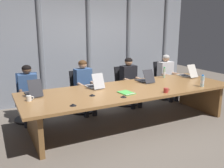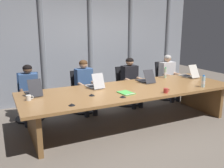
{
  "view_description": "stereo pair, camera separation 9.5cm",
  "coord_description": "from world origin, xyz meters",
  "px_view_note": "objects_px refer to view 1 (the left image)",
  "views": [
    {
      "loc": [
        -2.47,
        -4.0,
        1.96
      ],
      "look_at": [
        -0.35,
        0.14,
        0.84
      ],
      "focal_mm": 39.2,
      "sensor_mm": 36.0,
      "label": 1
    },
    {
      "loc": [
        -2.38,
        -4.04,
        1.96
      ],
      "look_at": [
        -0.35,
        0.14,
        0.84
      ],
      "focal_mm": 39.2,
      "sensor_mm": 36.0,
      "label": 2
    }
  ],
  "objects_px": {
    "laptop_left_end": "(33,92)",
    "laptop_center": "(145,79)",
    "person_center": "(130,79)",
    "coffee_mug_near": "(29,98)",
    "person_left_end": "(29,91)",
    "water_bottle_primary": "(164,73)",
    "laptop_right_mid": "(187,74)",
    "conference_mic_left_side": "(92,95)",
    "office_chair_right_mid": "(164,84)",
    "office_chair_left_mid": "(82,96)",
    "water_bottle_secondary": "(202,81)",
    "conference_mic_middle": "(123,96)",
    "office_chair_center": "(126,90)",
    "office_chair_left_end": "(28,103)",
    "laptop_left_mid": "(95,85)",
    "coffee_mug_far": "(166,90)",
    "person_right_mid": "(167,74)",
    "person_left_mid": "(85,83)",
    "conference_mic_right_side": "(73,105)",
    "spiral_notepad": "(126,93)"
  },
  "relations": [
    {
      "from": "laptop_left_end",
      "to": "laptop_center",
      "type": "bearing_deg",
      "value": -95.29
    },
    {
      "from": "person_center",
      "to": "coffee_mug_near",
      "type": "relative_size",
      "value": 9.26
    },
    {
      "from": "person_left_end",
      "to": "water_bottle_primary",
      "type": "distance_m",
      "value": 3.08
    },
    {
      "from": "laptop_right_mid",
      "to": "conference_mic_left_side",
      "type": "distance_m",
      "value": 2.76
    },
    {
      "from": "laptop_center",
      "to": "office_chair_right_mid",
      "type": "xyz_separation_m",
      "value": [
        1.21,
        0.82,
        -0.42
      ]
    },
    {
      "from": "laptop_center",
      "to": "office_chair_left_mid",
      "type": "distance_m",
      "value": 1.5
    },
    {
      "from": "water_bottle_secondary",
      "to": "person_left_end",
      "type": "bearing_deg",
      "value": 153.77
    },
    {
      "from": "person_left_end",
      "to": "conference_mic_middle",
      "type": "bearing_deg",
      "value": 46.14
    },
    {
      "from": "office_chair_center",
      "to": "coffee_mug_near",
      "type": "relative_size",
      "value": 7.35
    },
    {
      "from": "office_chair_left_end",
      "to": "office_chair_left_mid",
      "type": "distance_m",
      "value": 1.2
    },
    {
      "from": "laptop_left_mid",
      "to": "office_chair_left_mid",
      "type": "relative_size",
      "value": 0.5
    },
    {
      "from": "person_left_end",
      "to": "office_chair_center",
      "type": "bearing_deg",
      "value": 97.51
    },
    {
      "from": "water_bottle_secondary",
      "to": "coffee_mug_far",
      "type": "height_order",
      "value": "water_bottle_secondary"
    },
    {
      "from": "laptop_right_mid",
      "to": "conference_mic_left_side",
      "type": "xyz_separation_m",
      "value": [
        -2.71,
        -0.5,
        -0.04
      ]
    },
    {
      "from": "laptop_center",
      "to": "person_center",
      "type": "bearing_deg",
      "value": -2.07
    },
    {
      "from": "laptop_right_mid",
      "to": "office_chair_left_end",
      "type": "bearing_deg",
      "value": 76.02
    },
    {
      "from": "conference_mic_left_side",
      "to": "person_right_mid",
      "type": "bearing_deg",
      "value": 23.63
    },
    {
      "from": "person_left_mid",
      "to": "water_bottle_primary",
      "type": "height_order",
      "value": "person_left_mid"
    },
    {
      "from": "water_bottle_secondary",
      "to": "office_chair_left_mid",
      "type": "bearing_deg",
      "value": 138.94
    },
    {
      "from": "laptop_left_end",
      "to": "conference_mic_right_side",
      "type": "distance_m",
      "value": 0.99
    },
    {
      "from": "office_chair_right_mid",
      "to": "office_chair_center",
      "type": "bearing_deg",
      "value": -92.89
    },
    {
      "from": "laptop_left_mid",
      "to": "office_chair_right_mid",
      "type": "xyz_separation_m",
      "value": [
        2.41,
        0.8,
        -0.43
      ]
    },
    {
      "from": "laptop_center",
      "to": "conference_mic_right_side",
      "type": "height_order",
      "value": "laptop_center"
    },
    {
      "from": "laptop_left_end",
      "to": "person_left_mid",
      "type": "xyz_separation_m",
      "value": [
        1.22,
        0.64,
        -0.11
      ]
    },
    {
      "from": "office_chair_right_mid",
      "to": "person_left_mid",
      "type": "xyz_separation_m",
      "value": [
        -2.38,
        -0.16,
        0.31
      ]
    },
    {
      "from": "office_chair_right_mid",
      "to": "person_left_mid",
      "type": "bearing_deg",
      "value": -89.22
    },
    {
      "from": "laptop_left_mid",
      "to": "person_center",
      "type": "bearing_deg",
      "value": -69.41
    },
    {
      "from": "laptop_left_mid",
      "to": "person_left_mid",
      "type": "relative_size",
      "value": 0.38
    },
    {
      "from": "office_chair_right_mid",
      "to": "spiral_notepad",
      "type": "distance_m",
      "value": 2.54
    },
    {
      "from": "person_center",
      "to": "water_bottle_primary",
      "type": "bearing_deg",
      "value": 48.17
    },
    {
      "from": "conference_mic_right_side",
      "to": "conference_mic_left_side",
      "type": "bearing_deg",
      "value": 37.91
    },
    {
      "from": "laptop_left_end",
      "to": "conference_mic_middle",
      "type": "bearing_deg",
      "value": -126.72
    },
    {
      "from": "laptop_right_mid",
      "to": "conference_mic_middle",
      "type": "bearing_deg",
      "value": 108.9
    },
    {
      "from": "office_chair_left_mid",
      "to": "spiral_notepad",
      "type": "bearing_deg",
      "value": 12.34
    },
    {
      "from": "conference_mic_middle",
      "to": "conference_mic_left_side",
      "type": "bearing_deg",
      "value": 143.3
    },
    {
      "from": "laptop_center",
      "to": "water_bottle_primary",
      "type": "height_order",
      "value": "laptop_center"
    },
    {
      "from": "office_chair_right_mid",
      "to": "laptop_center",
      "type": "bearing_deg",
      "value": -59.02
    },
    {
      "from": "laptop_right_mid",
      "to": "office_chair_center",
      "type": "xyz_separation_m",
      "value": [
        -1.25,
        0.82,
        -0.44
      ]
    },
    {
      "from": "office_chair_right_mid",
      "to": "conference_mic_right_side",
      "type": "distance_m",
      "value": 3.6
    },
    {
      "from": "laptop_center",
      "to": "office_chair_left_end",
      "type": "bearing_deg",
      "value": 71.61
    },
    {
      "from": "office_chair_right_mid",
      "to": "person_left_mid",
      "type": "distance_m",
      "value": 2.41
    },
    {
      "from": "office_chair_center",
      "to": "conference_mic_left_side",
      "type": "height_order",
      "value": "office_chair_center"
    },
    {
      "from": "water_bottle_secondary",
      "to": "water_bottle_primary",
      "type": "bearing_deg",
      "value": 97.2
    },
    {
      "from": "water_bottle_primary",
      "to": "conference_mic_right_side",
      "type": "relative_size",
      "value": 2.31
    },
    {
      "from": "person_left_end",
      "to": "water_bottle_primary",
      "type": "bearing_deg",
      "value": 84.11
    },
    {
      "from": "laptop_left_mid",
      "to": "coffee_mug_near",
      "type": "bearing_deg",
      "value": 96.57
    },
    {
      "from": "conference_mic_right_side",
      "to": "coffee_mug_near",
      "type": "bearing_deg",
      "value": 134.62
    },
    {
      "from": "laptop_right_mid",
      "to": "conference_mic_middle",
      "type": "relative_size",
      "value": 4.54
    },
    {
      "from": "water_bottle_primary",
      "to": "coffee_mug_near",
      "type": "distance_m",
      "value": 3.2
    },
    {
      "from": "laptop_right_mid",
      "to": "water_bottle_secondary",
      "type": "distance_m",
      "value": 1.01
    }
  ]
}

